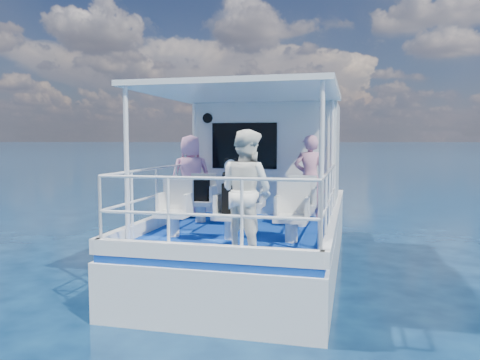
# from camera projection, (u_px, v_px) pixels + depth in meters

# --- Properties ---
(ground) EXTENTS (2000.00, 2000.00, 0.00)m
(ground) POSITION_uv_depth(u_px,v_px,m) (247.00, 277.00, 8.05)
(ground) COLOR #071B36
(ground) RESTS_ON ground
(hull) EXTENTS (3.00, 7.00, 1.60)m
(hull) POSITION_uv_depth(u_px,v_px,m) (258.00, 263.00, 9.02)
(hull) COLOR white
(hull) RESTS_ON ground
(deck) EXTENTS (2.90, 6.90, 0.10)m
(deck) POSITION_uv_depth(u_px,v_px,m) (259.00, 219.00, 8.95)
(deck) COLOR #0B37A0
(deck) RESTS_ON hull
(cabin) EXTENTS (2.85, 2.00, 2.20)m
(cabin) POSITION_uv_depth(u_px,v_px,m) (271.00, 157.00, 10.12)
(cabin) COLOR white
(cabin) RESTS_ON deck
(canopy) EXTENTS (3.00, 3.20, 0.08)m
(canopy) POSITION_uv_depth(u_px,v_px,m) (244.00, 92.00, 7.60)
(canopy) COLOR white
(canopy) RESTS_ON cabin
(canopy_posts) EXTENTS (2.77, 2.97, 2.20)m
(canopy_posts) POSITION_uv_depth(u_px,v_px,m) (244.00, 162.00, 7.65)
(canopy_posts) COLOR white
(canopy_posts) RESTS_ON deck
(railings) EXTENTS (2.84, 3.59, 1.00)m
(railings) POSITION_uv_depth(u_px,v_px,m) (239.00, 201.00, 7.38)
(railings) COLOR white
(railings) RESTS_ON deck
(seat_port_fwd) EXTENTS (0.48, 0.46, 0.38)m
(seat_port_fwd) POSITION_uv_depth(u_px,v_px,m) (201.00, 211.00, 8.37)
(seat_port_fwd) COLOR silver
(seat_port_fwd) RESTS_ON deck
(seat_center_fwd) EXTENTS (0.48, 0.46, 0.38)m
(seat_center_fwd) POSITION_uv_depth(u_px,v_px,m) (250.00, 213.00, 8.16)
(seat_center_fwd) COLOR silver
(seat_center_fwd) RESTS_ON deck
(seat_stbd_fwd) EXTENTS (0.48, 0.46, 0.38)m
(seat_stbd_fwd) POSITION_uv_depth(u_px,v_px,m) (301.00, 215.00, 7.95)
(seat_stbd_fwd) COLOR silver
(seat_stbd_fwd) RESTS_ON deck
(seat_port_aft) EXTENTS (0.48, 0.46, 0.38)m
(seat_port_aft) POSITION_uv_depth(u_px,v_px,m) (173.00, 224.00, 7.11)
(seat_port_aft) COLOR silver
(seat_port_aft) RESTS_ON deck
(seat_center_aft) EXTENTS (0.48, 0.46, 0.38)m
(seat_center_aft) POSITION_uv_depth(u_px,v_px,m) (231.00, 226.00, 6.90)
(seat_center_aft) COLOR silver
(seat_center_aft) RESTS_ON deck
(seat_stbd_aft) EXTENTS (0.48, 0.46, 0.38)m
(seat_stbd_aft) POSITION_uv_depth(u_px,v_px,m) (291.00, 229.00, 6.69)
(seat_stbd_aft) COLOR silver
(seat_stbd_aft) RESTS_ON deck
(passenger_port_fwd) EXTENTS (0.70, 0.62, 1.56)m
(passenger_port_fwd) POSITION_uv_depth(u_px,v_px,m) (191.00, 176.00, 8.87)
(passenger_port_fwd) COLOR #F09BC3
(passenger_port_fwd) RESTS_ON deck
(passenger_stbd_fwd) EXTENTS (0.60, 0.42, 1.56)m
(passenger_stbd_fwd) POSITION_uv_depth(u_px,v_px,m) (310.00, 178.00, 8.51)
(passenger_stbd_fwd) COLOR #C8829E
(passenger_stbd_fwd) RESTS_ON deck
(passenger_stbd_aft) EXTENTS (0.97, 0.91, 1.59)m
(passenger_stbd_aft) POSITION_uv_depth(u_px,v_px,m) (246.00, 191.00, 6.02)
(passenger_stbd_aft) COLOR white
(passenger_stbd_aft) RESTS_ON deck
(backpack_port) EXTENTS (0.28, 0.16, 0.37)m
(backpack_port) POSITION_uv_depth(u_px,v_px,m) (201.00, 191.00, 8.31)
(backpack_port) COLOR black
(backpack_port) RESTS_ON seat_port_fwd
(backpack_center) EXTENTS (0.30, 0.17, 0.45)m
(backpack_center) POSITION_uv_depth(u_px,v_px,m) (233.00, 198.00, 6.88)
(backpack_center) COLOR black
(backpack_center) RESTS_ON seat_center_aft
(compact_camera) EXTENTS (0.09, 0.06, 0.06)m
(compact_camera) POSITION_uv_depth(u_px,v_px,m) (201.00, 179.00, 8.28)
(compact_camera) COLOR black
(compact_camera) RESTS_ON backpack_port
(panda) EXTENTS (0.24, 0.20, 0.37)m
(panda) POSITION_uv_depth(u_px,v_px,m) (231.00, 171.00, 6.82)
(panda) COLOR white
(panda) RESTS_ON backpack_center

